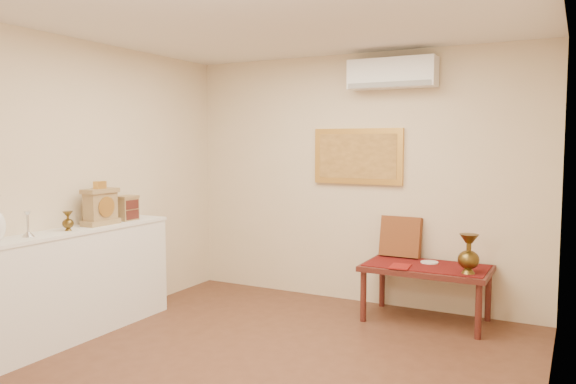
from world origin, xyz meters
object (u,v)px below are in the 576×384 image
Objects in this scene: low_table at (426,272)px; wooden_chest at (127,208)px; brass_urn_tall at (469,249)px; display_ledge at (78,283)px; mantel_clock at (101,206)px.

wooden_chest is at bearing -154.99° from low_table.
low_table is at bearing 158.50° from brass_urn_tall.
wooden_chest reaches higher than low_table.
display_ledge is 4.93× the size of mantel_clock.
wooden_chest is at bearing -160.73° from brass_urn_tall.
brass_urn_tall is at bearing 25.03° from mantel_clock.
mantel_clock is 0.34× the size of low_table.
mantel_clock is (-3.08, -1.44, 0.38)m from brass_urn_tall.
mantel_clock is at bearing 86.05° from display_ledge.
display_ledge is at bearing -90.11° from wooden_chest.
low_table is (2.66, 1.60, -0.67)m from mantel_clock.
mantel_clock reaches higher than wooden_chest.
wooden_chest is at bearing 92.89° from mantel_clock.
brass_urn_tall is at bearing 19.27° from wooden_chest.
wooden_chest is 3.01m from low_table.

